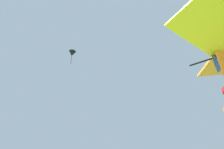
% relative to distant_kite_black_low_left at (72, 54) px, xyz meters
% --- Properties ---
extents(distant_kite_black_low_left, '(1.00, 1.06, 2.10)m').
position_rel_distant_kite_black_low_left_xyz_m(distant_kite_black_low_left, '(0.00, 0.00, 0.00)').
color(distant_kite_black_low_left, black).
extents(distant_kite_red_mid_right, '(0.75, 0.76, 0.29)m').
position_rel_distant_kite_black_low_left_xyz_m(distant_kite_red_mid_right, '(5.37, 6.31, -5.77)').
color(distant_kite_red_mid_right, red).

